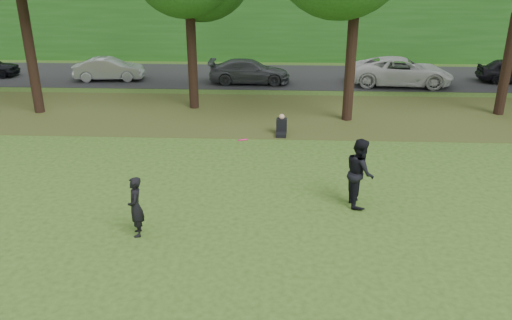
{
  "coord_description": "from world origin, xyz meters",
  "views": [
    {
      "loc": [
        1.04,
        -8.87,
        6.46
      ],
      "look_at": [
        0.41,
        4.06,
        1.3
      ],
      "focal_mm": 35.0,
      "sensor_mm": 36.0,
      "label": 1
    }
  ],
  "objects_px": {
    "seated_person": "(281,127)",
    "player_left": "(136,207)",
    "player_right": "(360,172)",
    "frisbee": "(243,140)"
  },
  "relations": [
    {
      "from": "player_left",
      "to": "player_right",
      "type": "relative_size",
      "value": 0.8
    },
    {
      "from": "player_left",
      "to": "player_right",
      "type": "xyz_separation_m",
      "value": [
        5.81,
        2.0,
        0.2
      ]
    },
    {
      "from": "frisbee",
      "to": "seated_person",
      "type": "distance_m",
      "value": 7.55
    },
    {
      "from": "frisbee",
      "to": "seated_person",
      "type": "xyz_separation_m",
      "value": [
        1.0,
        7.22,
        -1.98
      ]
    },
    {
      "from": "seated_person",
      "to": "player_left",
      "type": "bearing_deg",
      "value": -112.41
    },
    {
      "from": "frisbee",
      "to": "seated_person",
      "type": "relative_size",
      "value": 0.44
    },
    {
      "from": "frisbee",
      "to": "seated_person",
      "type": "bearing_deg",
      "value": 82.08
    },
    {
      "from": "player_right",
      "to": "seated_person",
      "type": "bearing_deg",
      "value": 15.15
    },
    {
      "from": "player_right",
      "to": "frisbee",
      "type": "distance_m",
      "value": 3.63
    },
    {
      "from": "player_right",
      "to": "frisbee",
      "type": "height_order",
      "value": "frisbee"
    }
  ]
}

